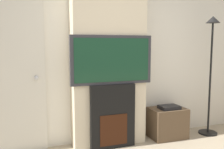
% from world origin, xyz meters
% --- Properties ---
extents(wall_back, '(6.00, 0.06, 2.70)m').
position_xyz_m(wall_back, '(0.00, 2.03, 1.35)').
color(wall_back, silver).
rests_on(wall_back, ground_plane).
extents(chimney_breast, '(1.03, 0.29, 2.70)m').
position_xyz_m(chimney_breast, '(0.00, 1.86, 1.35)').
color(chimney_breast, beige).
rests_on(chimney_breast, ground_plane).
extents(fireplace, '(0.63, 0.15, 0.88)m').
position_xyz_m(fireplace, '(0.00, 1.71, 0.44)').
color(fireplace, black).
rests_on(fireplace, ground_plane).
extents(television, '(1.13, 0.07, 0.66)m').
position_xyz_m(television, '(0.00, 1.71, 1.21)').
color(television, '#2D2D33').
rests_on(television, fireplace).
extents(floor_lamp, '(0.29, 0.29, 1.84)m').
position_xyz_m(floor_lamp, '(1.62, 1.69, 1.16)').
color(floor_lamp, black).
rests_on(floor_lamp, ground_plane).
extents(media_stand, '(0.54, 0.38, 0.51)m').
position_xyz_m(media_stand, '(0.92, 1.77, 0.24)').
color(media_stand, brown).
rests_on(media_stand, ground_plane).
extents(entry_door, '(0.81, 0.09, 2.05)m').
position_xyz_m(entry_door, '(-1.25, 1.97, 1.02)').
color(entry_door, beige).
rests_on(entry_door, ground_plane).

